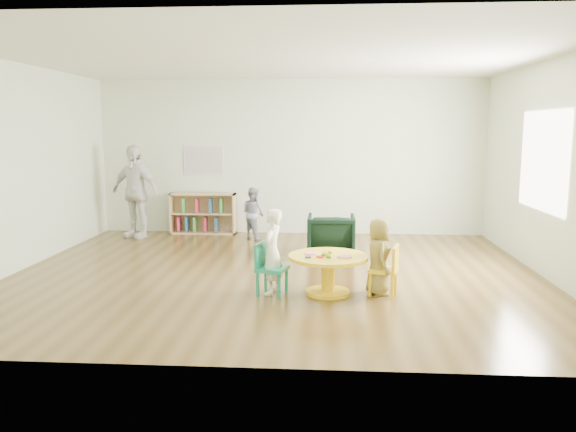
% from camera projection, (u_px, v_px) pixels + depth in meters
% --- Properties ---
extents(room, '(7.10, 7.00, 2.80)m').
position_uv_depth(room, '(276.00, 130.00, 7.20)').
color(room, '#533B1A').
rests_on(room, ground).
extents(activity_table, '(0.92, 0.92, 0.51)m').
position_uv_depth(activity_table, '(328.00, 267.00, 6.52)').
color(activity_table, yellow).
rests_on(activity_table, ground).
extents(kid_chair_left, '(0.40, 0.40, 0.61)m').
position_uv_depth(kid_chair_left, '(269.00, 267.00, 6.51)').
color(kid_chair_left, '#198B68').
rests_on(kid_chair_left, ground).
extents(kid_chair_right, '(0.39, 0.39, 0.59)m').
position_uv_depth(kid_chair_right, '(387.00, 268.00, 6.49)').
color(kid_chair_right, yellow).
rests_on(kid_chair_right, ground).
extents(bookshelf, '(1.20, 0.30, 0.75)m').
position_uv_depth(bookshelf, '(203.00, 214.00, 10.36)').
color(bookshelf, tan).
rests_on(bookshelf, ground).
extents(alphabet_poster, '(0.74, 0.01, 0.54)m').
position_uv_depth(alphabet_poster, '(204.00, 160.00, 10.34)').
color(alphabet_poster, silver).
rests_on(alphabet_poster, ground).
extents(armchair, '(0.70, 0.72, 0.65)m').
position_uv_depth(armchair, '(331.00, 236.00, 8.40)').
color(armchair, black).
rests_on(armchair, ground).
extents(child_left, '(0.33, 0.42, 1.00)m').
position_uv_depth(child_left, '(272.00, 252.00, 6.52)').
color(child_left, white).
rests_on(child_left, ground).
extents(child_right, '(0.35, 0.48, 0.90)m').
position_uv_depth(child_right, '(378.00, 257.00, 6.49)').
color(child_right, yellow).
rests_on(child_right, ground).
extents(toddler, '(0.56, 0.55, 0.92)m').
position_uv_depth(toddler, '(253.00, 213.00, 9.76)').
color(toddler, '#1B2645').
rests_on(toddler, ground).
extents(adult_caretaker, '(1.04, 0.71, 1.64)m').
position_uv_depth(adult_caretaker, '(135.00, 192.00, 9.90)').
color(adult_caretaker, white).
rests_on(adult_caretaker, ground).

